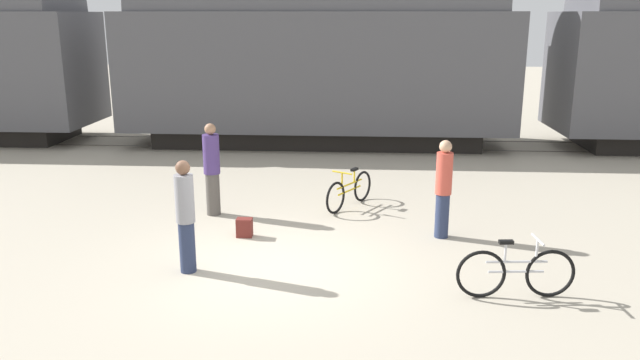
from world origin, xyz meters
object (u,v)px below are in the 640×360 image
object	(u,v)px
person_in_red	(443,188)
backpack	(244,228)
freight_train	(317,50)
bicycle_yellow	(349,191)
person_in_grey	(185,216)
person_in_purple	(212,169)
bicycle_silver	(516,272)

from	to	relation	value
person_in_red	backpack	bearing A→B (deg)	-22.76
freight_train	bicycle_yellow	distance (m)	7.06
bicycle_yellow	person_in_red	size ratio (longest dim) A/B	0.84
bicycle_yellow	person_in_grey	world-z (taller)	person_in_grey
person_in_grey	backpack	distance (m)	1.87
person_in_red	backpack	world-z (taller)	person_in_red
person_in_purple	person_in_grey	size ratio (longest dim) A/B	1.04
freight_train	person_in_red	distance (m)	8.88
freight_train	person_in_grey	xyz separation A→B (m)	(-1.31, -10.02, -1.94)
person_in_grey	bicycle_silver	bearing A→B (deg)	148.28
backpack	freight_train	bearing A→B (deg)	85.12
person_in_red	backpack	size ratio (longest dim) A/B	5.21
person_in_purple	bicycle_silver	bearing A→B (deg)	82.72
person_in_purple	backpack	distance (m)	1.68
bicycle_silver	person_in_grey	world-z (taller)	person_in_grey
person_in_red	bicycle_silver	bearing A→B (deg)	80.58
person_in_red	person_in_grey	xyz separation A→B (m)	(-4.12, -1.82, 0.00)
person_in_red	bicycle_yellow	bearing A→B (deg)	-71.28
freight_train	backpack	world-z (taller)	freight_train
bicycle_silver	person_in_purple	size ratio (longest dim) A/B	0.91
bicycle_yellow	backpack	world-z (taller)	bicycle_yellow
freight_train	person_in_red	world-z (taller)	freight_train
bicycle_yellow	person_in_purple	distance (m)	2.84
person_in_purple	person_in_grey	distance (m)	2.86
backpack	bicycle_yellow	bearing A→B (deg)	45.83
bicycle_silver	person_in_grey	size ratio (longest dim) A/B	0.95
bicycle_silver	person_in_red	xyz separation A→B (m)	(-0.73, 2.43, 0.54)
freight_train	person_in_grey	size ratio (longest dim) A/B	20.96
person_in_purple	person_in_grey	world-z (taller)	person_in_purple
person_in_purple	bicycle_yellow	bearing A→B (deg)	130.59
bicycle_yellow	backpack	size ratio (longest dim) A/B	4.40
freight_train	bicycle_yellow	xyz separation A→B (m)	(1.13, -6.51, -2.50)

